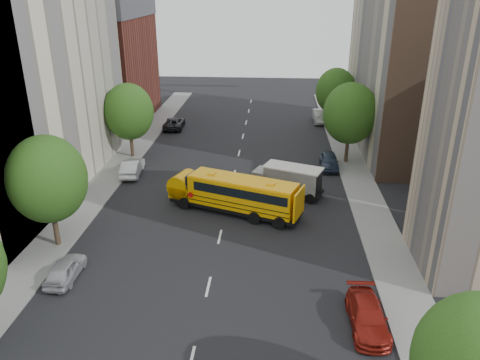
# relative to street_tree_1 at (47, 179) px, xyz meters

# --- Properties ---
(ground) EXTENTS (120.00, 120.00, 0.00)m
(ground) POSITION_rel_street_tree_1_xyz_m (11.00, 4.00, -4.95)
(ground) COLOR black
(ground) RESTS_ON ground
(sidewalk_left) EXTENTS (3.00, 80.00, 0.12)m
(sidewalk_left) POSITION_rel_street_tree_1_xyz_m (-0.50, 9.00, -4.89)
(sidewalk_left) COLOR slate
(sidewalk_left) RESTS_ON ground
(sidewalk_right) EXTENTS (3.00, 80.00, 0.12)m
(sidewalk_right) POSITION_rel_street_tree_1_xyz_m (22.50, 9.00, -4.89)
(sidewalk_right) COLOR slate
(sidewalk_right) RESTS_ON ground
(lane_markings) EXTENTS (0.15, 64.00, 0.01)m
(lane_markings) POSITION_rel_street_tree_1_xyz_m (11.00, 14.00, -4.95)
(lane_markings) COLOR silver
(lane_markings) RESTS_ON ground
(building_left_cream) EXTENTS (10.00, 26.00, 20.00)m
(building_left_cream) POSITION_rel_street_tree_1_xyz_m (-7.00, 10.00, 5.05)
(building_left_cream) COLOR beige
(building_left_cream) RESTS_ON ground
(building_left_redbrick) EXTENTS (10.00, 15.00, 13.00)m
(building_left_redbrick) POSITION_rel_street_tree_1_xyz_m (-7.00, 32.00, 1.55)
(building_left_redbrick) COLOR maroon
(building_left_redbrick) RESTS_ON ground
(building_right_far) EXTENTS (10.00, 22.00, 18.00)m
(building_right_far) POSITION_rel_street_tree_1_xyz_m (29.00, 24.00, 4.05)
(building_right_far) COLOR beige
(building_right_far) RESTS_ON ground
(building_right_sidewall) EXTENTS (10.10, 0.30, 18.00)m
(building_right_sidewall) POSITION_rel_street_tree_1_xyz_m (29.00, 13.00, 4.05)
(building_right_sidewall) COLOR brown
(building_right_sidewall) RESTS_ON ground
(street_tree_1) EXTENTS (5.12, 5.12, 7.90)m
(street_tree_1) POSITION_rel_street_tree_1_xyz_m (0.00, 0.00, 0.00)
(street_tree_1) COLOR #38281C
(street_tree_1) RESTS_ON ground
(street_tree_2) EXTENTS (4.99, 4.99, 7.71)m
(street_tree_2) POSITION_rel_street_tree_1_xyz_m (0.00, 18.00, -0.12)
(street_tree_2) COLOR #38281C
(street_tree_2) RESTS_ON ground
(street_tree_4) EXTENTS (5.25, 5.25, 8.10)m
(street_tree_4) POSITION_rel_street_tree_1_xyz_m (22.00, 18.00, 0.12)
(street_tree_4) COLOR #38281C
(street_tree_4) RESTS_ON ground
(street_tree_5) EXTENTS (4.86, 4.86, 7.51)m
(street_tree_5) POSITION_rel_street_tree_1_xyz_m (22.00, 30.00, -0.25)
(street_tree_5) COLOR #38281C
(street_tree_5) RESTS_ON ground
(school_bus) EXTENTS (10.72, 5.88, 2.98)m
(school_bus) POSITION_rel_street_tree_1_xyz_m (11.63, 6.10, -3.29)
(school_bus) COLOR black
(school_bus) RESTS_ON ground
(safari_truck) EXTENTS (6.35, 4.12, 2.57)m
(safari_truck) POSITION_rel_street_tree_1_xyz_m (15.94, 9.77, -3.59)
(safari_truck) COLOR black
(safari_truck) RESTS_ON ground
(parked_car_0) EXTENTS (1.55, 3.80, 1.29)m
(parked_car_0) POSITION_rel_street_tree_1_xyz_m (2.20, -3.79, -4.31)
(parked_car_0) COLOR #AAA9AF
(parked_car_0) RESTS_ON ground
(parked_car_1) EXTENTS (1.97, 4.65, 1.49)m
(parked_car_1) POSITION_rel_street_tree_1_xyz_m (1.40, 13.18, -4.21)
(parked_car_1) COLOR silver
(parked_car_1) RESTS_ON ground
(parked_car_2) EXTENTS (2.47, 5.00, 1.36)m
(parked_car_2) POSITION_rel_street_tree_1_xyz_m (2.20, 28.73, -4.27)
(parked_car_2) COLOR black
(parked_car_2) RESTS_ON ground
(parked_car_3) EXTENTS (1.94, 4.60, 1.32)m
(parked_car_3) POSITION_rel_street_tree_1_xyz_m (19.80, -6.85, -4.29)
(parked_car_3) COLOR maroon
(parked_car_3) RESTS_ON ground
(parked_car_4) EXTENTS (1.82, 4.31, 1.45)m
(parked_car_4) POSITION_rel_street_tree_1_xyz_m (20.12, 16.29, -4.22)
(parked_car_4) COLOR #2D394F
(parked_car_4) RESTS_ON ground
(parked_car_5) EXTENTS (1.83, 4.83, 1.57)m
(parked_car_5) POSITION_rel_street_tree_1_xyz_m (20.60, 33.02, -4.17)
(parked_car_5) COLOR gray
(parked_car_5) RESTS_ON ground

